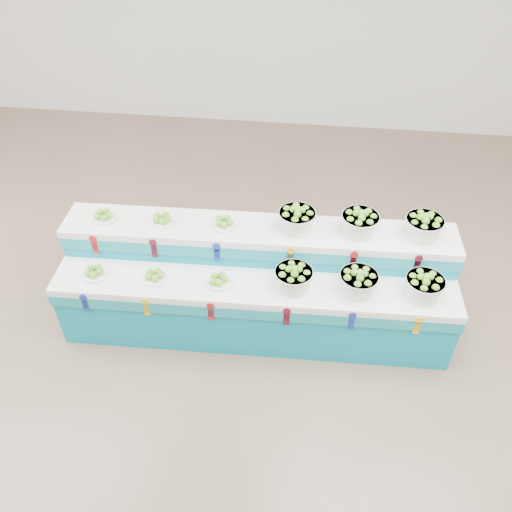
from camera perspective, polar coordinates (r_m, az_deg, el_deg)
name	(u,v)px	position (r m, az deg, el deg)	size (l,w,h in m)	color
ground	(162,365)	(5.12, -10.08, -11.55)	(10.00, 10.00, 0.00)	brown
display_stand	(256,284)	(5.04, 0.00, -3.08)	(3.69, 0.95, 1.02)	#0C8BA7
plate_lower_left	(94,271)	(5.02, -17.09, -1.60)	(0.24, 0.24, 0.09)	white
plate_lower_mid	(154,275)	(4.85, -10.91, -2.06)	(0.24, 0.24, 0.09)	white
plate_lower_right	(218,279)	(4.73, -4.08, -2.53)	(0.24, 0.24, 0.09)	white
basket_lower_left	(293,278)	(4.64, 4.07, -2.39)	(0.34, 0.34, 0.24)	silver
basket_lower_mid	(358,282)	(4.67, 10.99, -2.79)	(0.34, 0.34, 0.24)	silver
basket_lower_right	(424,286)	(4.78, 17.70, -3.14)	(0.34, 0.34, 0.24)	silver
plate_upper_left	(103,215)	(5.16, -16.17, 4.27)	(0.24, 0.24, 0.09)	white
plate_upper_mid	(162,218)	(4.99, -10.13, 4.03)	(0.24, 0.24, 0.09)	white
plate_upper_right	(224,222)	(4.88, -3.47, 3.70)	(0.24, 0.24, 0.09)	white
basket_upper_left	(297,219)	(4.79, 4.45, 3.96)	(0.34, 0.34, 0.24)	silver
basket_upper_mid	(360,223)	(4.83, 11.15, 3.53)	(0.34, 0.34, 0.24)	silver
basket_upper_right	(424,226)	(4.93, 17.65, 3.06)	(0.34, 0.34, 0.24)	silver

